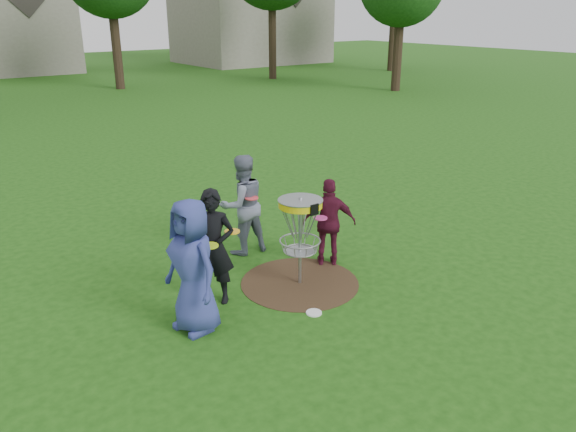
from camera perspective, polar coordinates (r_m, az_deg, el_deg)
ground at (r=8.62m, az=1.20°, el=-6.81°), size 100.00×100.00×0.00m
dirt_patch at (r=8.62m, az=1.20°, el=-6.78°), size 1.80×1.80×0.01m
player_blue at (r=7.17m, az=-9.69°, el=-5.07°), size 0.71×0.95×1.78m
player_black at (r=7.85m, az=-7.60°, el=-3.15°), size 0.71×0.71×1.66m
player_grey at (r=9.40m, az=-4.67°, el=1.15°), size 0.86×0.69×1.71m
player_maroon at (r=8.98m, az=4.22°, el=-0.66°), size 0.88×0.80×1.44m
disc_on_grass at (r=7.82m, az=2.65°, el=-9.79°), size 0.22×0.22×0.02m
disc_golf_basket at (r=8.20m, az=1.25°, el=-0.46°), size 0.66×0.67×1.38m
held_discs at (r=8.20m, az=-3.26°, el=-0.58°), size 2.35×1.62×0.22m
house_row at (r=40.25m, az=-24.38°, el=18.96°), size 44.50×10.65×11.62m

